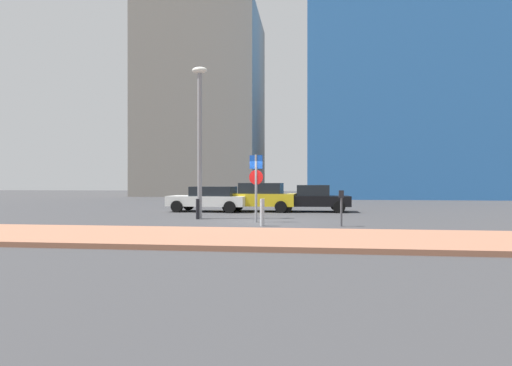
{
  "coord_description": "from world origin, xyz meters",
  "views": [
    {
      "loc": [
        1.95,
        -17.38,
        1.65
      ],
      "look_at": [
        -0.34,
        1.35,
        1.6
      ],
      "focal_mm": 29.55,
      "sensor_mm": 36.0,
      "label": 1
    }
  ],
  "objects": [
    {
      "name": "traffic_bollard_near",
      "position": [
        0.27,
        -1.76,
        0.51
      ],
      "size": [
        0.17,
        0.17,
        1.02
      ],
      "primitive_type": "cylinder",
      "color": "#B7B7BC",
      "rests_on": "ground"
    },
    {
      "name": "street_lamp",
      "position": [
        -2.87,
        1.09,
        4.03
      ],
      "size": [
        0.7,
        0.36,
        6.83
      ],
      "color": "gray",
      "rests_on": "ground"
    },
    {
      "name": "parked_car_black",
      "position": [
        2.21,
        6.1,
        0.75
      ],
      "size": [
        4.13,
        2.09,
        1.48
      ],
      "color": "black",
      "rests_on": "ground"
    },
    {
      "name": "sidewalk_brick",
      "position": [
        0.0,
        -5.59,
        0.07
      ],
      "size": [
        40.0,
        4.06,
        0.14
      ],
      "primitive_type": "cube",
      "color": "#9E664C",
      "rests_on": "ground"
    },
    {
      "name": "building_colorful_midrise",
      "position": [
        11.07,
        29.27,
        14.0
      ],
      "size": [
        18.28,
        14.26,
        28.01
      ],
      "primitive_type": "cube",
      "color": "#3372BF",
      "rests_on": "ground"
    },
    {
      "name": "building_under_construction",
      "position": [
        -10.85,
        33.63,
        11.06
      ],
      "size": [
        13.89,
        13.19,
        22.12
      ],
      "primitive_type": "cube",
      "color": "gray",
      "rests_on": "ground"
    },
    {
      "name": "parking_sign_post",
      "position": [
        -0.14,
        -0.29,
        1.74
      ],
      "size": [
        0.59,
        0.17,
        2.77
      ],
      "color": "gray",
      "rests_on": "ground"
    },
    {
      "name": "parked_car_white",
      "position": [
        -3.45,
        5.52,
        0.74
      ],
      "size": [
        4.46,
        2.29,
        1.39
      ],
      "color": "white",
      "rests_on": "ground"
    },
    {
      "name": "traffic_bollard_mid",
      "position": [
        -2.89,
        0.81,
        0.45
      ],
      "size": [
        0.16,
        0.16,
        0.9
      ],
      "primitive_type": "cylinder",
      "color": "black",
      "rests_on": "ground"
    },
    {
      "name": "parked_car_yellow",
      "position": [
        -0.78,
        6.0,
        0.83
      ],
      "size": [
        4.37,
        2.25,
        1.59
      ],
      "color": "gold",
      "rests_on": "ground"
    },
    {
      "name": "ground_plane",
      "position": [
        0.0,
        0.0,
        0.0
      ],
      "size": [
        120.0,
        120.0,
        0.0
      ],
      "primitive_type": "plane",
      "color": "#38383A"
    },
    {
      "name": "parking_meter",
      "position": [
        3.2,
        -1.52,
        0.87
      ],
      "size": [
        0.18,
        0.14,
        1.34
      ],
      "color": "#4C4C51",
      "rests_on": "ground"
    }
  ]
}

